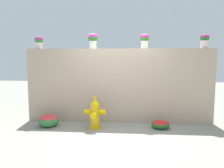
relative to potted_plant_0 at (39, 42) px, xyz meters
The scene contains 9 objects.
ground_plane 3.31m from the potted_plant_0, 23.79° to the right, with size 24.00×24.00×0.00m, color gray.
stone_wall 2.56m from the potted_plant_0, ahead, with size 5.06×0.35×2.01m, color tan.
potted_plant_0 is the anchor object (origin of this frame).
potted_plant_1 1.54m from the potted_plant_0, ahead, with size 0.28×0.28×0.43m.
potted_plant_2 2.94m from the potted_plant_0, ahead, with size 0.26×0.26×0.41m.
potted_plant_3 4.50m from the potted_plant_0, ahead, with size 0.24×0.24×0.38m.
fire_hydrant 2.61m from the potted_plant_0, 23.05° to the right, with size 0.54×0.44×0.81m.
flower_bush_left 3.99m from the potted_plant_0, 10.19° to the right, with size 0.45×0.41×0.20m.
flower_bush_right 2.21m from the potted_plant_0, 54.96° to the right, with size 0.53×0.48×0.33m.
Camera 1 is at (0.28, -4.86, 1.71)m, focal length 33.98 mm.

